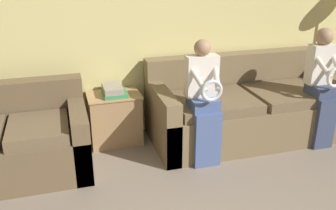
% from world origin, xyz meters
% --- Properties ---
extents(wall_back, '(7.66, 0.06, 2.55)m').
position_xyz_m(wall_back, '(0.00, 2.85, 1.27)').
color(wall_back, '#DBCC7F').
rests_on(wall_back, ground_plane).
extents(couch_main, '(2.20, 0.95, 0.91)m').
position_xyz_m(couch_main, '(1.32, 2.34, 0.33)').
color(couch_main, brown).
rests_on(couch_main, ground_plane).
extents(couch_side, '(1.48, 0.88, 0.84)m').
position_xyz_m(couch_side, '(-1.24, 2.24, 0.31)').
color(couch_side, brown).
rests_on(couch_side, ground_plane).
extents(child_left_seated, '(0.33, 0.37, 1.25)m').
position_xyz_m(child_left_seated, '(0.63, 1.94, 0.68)').
color(child_left_seated, '#475B8E').
rests_on(child_left_seated, ground_plane).
extents(child_right_seated, '(0.28, 0.38, 1.29)m').
position_xyz_m(child_right_seated, '(2.00, 1.95, 0.72)').
color(child_right_seated, '#384260').
rests_on(child_right_seated, ground_plane).
extents(side_shelf, '(0.58, 0.41, 0.58)m').
position_xyz_m(side_shelf, '(-0.17, 2.59, 0.30)').
color(side_shelf, '#9E7A51').
rests_on(side_shelf, ground_plane).
extents(book_stack, '(0.25, 0.33, 0.10)m').
position_xyz_m(book_stack, '(-0.17, 2.59, 0.63)').
color(book_stack, '#3D8451').
rests_on(book_stack, side_shelf).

